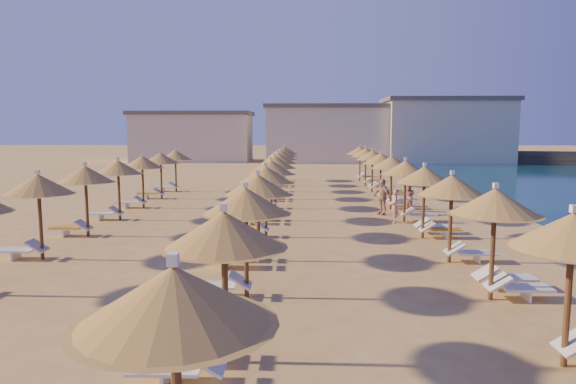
{
  "coord_description": "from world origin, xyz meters",
  "views": [
    {
      "loc": [
        -0.88,
        -20.53,
        4.37
      ],
      "look_at": [
        -1.5,
        4.0,
        1.3
      ],
      "focal_mm": 32.0,
      "sensor_mm": 36.0,
      "label": 1
    }
  ],
  "objects_px": {
    "beachgoer_a": "(395,206)",
    "beachgoer_c": "(382,197)",
    "jetty": "(553,158)",
    "beachgoer_b": "(409,197)",
    "parasol_row_east": "(405,169)",
    "parasol_row_west": "(271,169)"
  },
  "relations": [
    {
      "from": "beachgoer_b",
      "to": "beachgoer_c",
      "type": "height_order",
      "value": "beachgoer_c"
    },
    {
      "from": "parasol_row_west",
      "to": "beachgoer_c",
      "type": "bearing_deg",
      "value": 18.8
    },
    {
      "from": "beachgoer_b",
      "to": "beachgoer_a",
      "type": "bearing_deg",
      "value": -55.65
    },
    {
      "from": "jetty",
      "to": "beachgoer_b",
      "type": "distance_m",
      "value": 43.79
    },
    {
      "from": "beachgoer_a",
      "to": "beachgoer_c",
      "type": "xyz_separation_m",
      "value": [
        -0.22,
        2.26,
        0.14
      ]
    },
    {
      "from": "parasol_row_east",
      "to": "jetty",
      "type": "bearing_deg",
      "value": 56.53
    },
    {
      "from": "beachgoer_a",
      "to": "beachgoer_b",
      "type": "relative_size",
      "value": 1.02
    },
    {
      "from": "jetty",
      "to": "beachgoer_a",
      "type": "distance_m",
      "value": 47.13
    },
    {
      "from": "parasol_row_west",
      "to": "beachgoer_b",
      "type": "height_order",
      "value": "parasol_row_west"
    },
    {
      "from": "beachgoer_c",
      "to": "beachgoer_a",
      "type": "bearing_deg",
      "value": -29.81
    },
    {
      "from": "parasol_row_east",
      "to": "parasol_row_west",
      "type": "xyz_separation_m",
      "value": [
        -6.26,
        0.0,
        0.0
      ]
    },
    {
      "from": "parasol_row_east",
      "to": "beachgoer_a",
      "type": "height_order",
      "value": "parasol_row_east"
    },
    {
      "from": "parasol_row_east",
      "to": "beachgoer_a",
      "type": "xyz_separation_m",
      "value": [
        -0.53,
        -0.38,
        -1.7
      ]
    },
    {
      "from": "parasol_row_west",
      "to": "beachgoer_a",
      "type": "bearing_deg",
      "value": -3.8
    },
    {
      "from": "parasol_row_east",
      "to": "parasol_row_west",
      "type": "distance_m",
      "value": 6.26
    },
    {
      "from": "jetty",
      "to": "beachgoer_b",
      "type": "relative_size",
      "value": 19.56
    },
    {
      "from": "jetty",
      "to": "beachgoer_b",
      "type": "height_order",
      "value": "beachgoer_b"
    },
    {
      "from": "parasol_row_west",
      "to": "beachgoer_a",
      "type": "xyz_separation_m",
      "value": [
        5.73,
        -0.38,
        -1.7
      ]
    },
    {
      "from": "parasol_row_east",
      "to": "parasol_row_west",
      "type": "height_order",
      "value": "same"
    },
    {
      "from": "parasol_row_east",
      "to": "beachgoer_a",
      "type": "relative_size",
      "value": 25.26
    },
    {
      "from": "beachgoer_c",
      "to": "parasol_row_west",
      "type": "bearing_deg",
      "value": -106.7
    },
    {
      "from": "parasol_row_east",
      "to": "parasol_row_west",
      "type": "relative_size",
      "value": 1.0
    }
  ]
}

